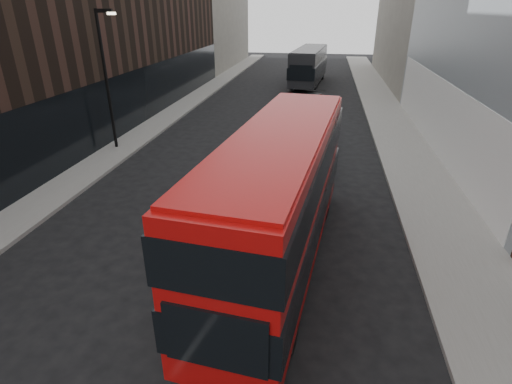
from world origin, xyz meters
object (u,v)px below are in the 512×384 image
at_px(car_b, 314,131).
at_px(red_bus, 280,194).
at_px(car_c, 313,103).
at_px(street_lamp, 107,72).
at_px(grey_bus, 309,65).
at_px(car_a, 314,159).

bearing_deg(car_b, red_bus, -98.43).
distance_m(red_bus, car_c, 20.15).
distance_m(street_lamp, grey_bus, 24.51).
relative_size(red_bus, grey_bus, 0.97).
bearing_deg(street_lamp, car_c, 46.16).
relative_size(red_bus, car_a, 2.69).
relative_size(street_lamp, car_b, 1.55).
bearing_deg(car_b, car_c, 87.26).
relative_size(grey_bus, car_c, 2.56).
height_order(red_bus, grey_bus, red_bus).
height_order(red_bus, car_a, red_bus).
relative_size(red_bus, car_c, 2.49).
distance_m(grey_bus, car_b, 19.82).
xyz_separation_m(street_lamp, car_c, (10.36, 10.79, -3.56)).
bearing_deg(red_bus, car_b, 93.05).
xyz_separation_m(red_bus, grey_bus, (-0.61, 31.78, -0.48)).
height_order(street_lamp, car_c, street_lamp).
height_order(street_lamp, car_b, street_lamp).
xyz_separation_m(red_bus, car_a, (0.81, 7.59, -1.68)).
relative_size(street_lamp, car_a, 1.77).
bearing_deg(street_lamp, car_b, 14.38).
height_order(street_lamp, grey_bus, street_lamp).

